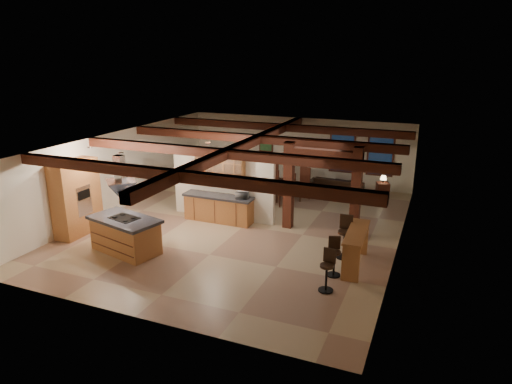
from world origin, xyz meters
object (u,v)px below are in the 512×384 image
at_px(sofa, 336,185).
at_px(dining_table, 281,191).
at_px(kitchen_island, 126,235).
at_px(bar_counter, 356,243).

bearing_deg(sofa, dining_table, 42.58).
height_order(kitchen_island, sofa, kitchen_island).
relative_size(kitchen_island, sofa, 1.05).
relative_size(kitchen_island, dining_table, 1.40).
distance_m(kitchen_island, bar_counter, 6.60).
relative_size(dining_table, sofa, 0.75).
bearing_deg(kitchen_island, bar_counter, 13.68).
bearing_deg(bar_counter, kitchen_island, -166.32).
distance_m(dining_table, sofa, 2.46).
bearing_deg(dining_table, sofa, 24.70).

